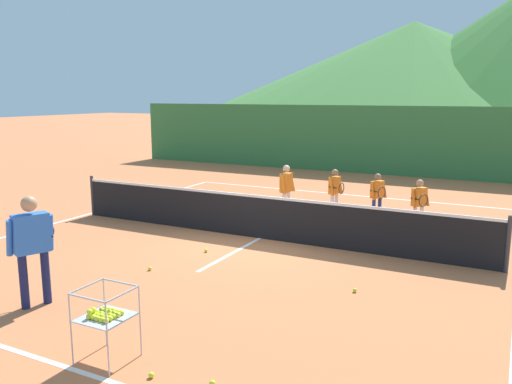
# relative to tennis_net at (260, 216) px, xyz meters

# --- Properties ---
(ground_plane) EXTENTS (120.00, 120.00, 0.00)m
(ground_plane) POSITION_rel_tennis_net_xyz_m (0.00, 0.00, -0.50)
(ground_plane) COLOR #C67042
(line_baseline_near) EXTENTS (10.30, 0.08, 0.01)m
(line_baseline_near) POSITION_rel_tennis_net_xyz_m (0.00, -6.00, -0.50)
(line_baseline_near) COLOR white
(line_baseline_near) RESTS_ON ground
(line_baseline_far) EXTENTS (10.30, 0.08, 0.01)m
(line_baseline_far) POSITION_rel_tennis_net_xyz_m (0.00, 5.82, -0.50)
(line_baseline_far) COLOR white
(line_baseline_far) RESTS_ON ground
(line_sideline_west) EXTENTS (0.08, 11.83, 0.01)m
(line_sideline_west) POSITION_rel_tennis_net_xyz_m (-5.15, 0.00, -0.50)
(line_sideline_west) COLOR white
(line_sideline_west) RESTS_ON ground
(line_service_center) EXTENTS (0.08, 5.02, 0.01)m
(line_service_center) POSITION_rel_tennis_net_xyz_m (0.00, 0.00, -0.50)
(line_service_center) COLOR white
(line_service_center) RESTS_ON ground
(tennis_net) EXTENTS (9.97, 0.08, 1.05)m
(tennis_net) POSITION_rel_tennis_net_xyz_m (0.00, 0.00, 0.00)
(tennis_net) COLOR #333338
(tennis_net) RESTS_ON ground
(instructor) EXTENTS (0.50, 0.84, 1.69)m
(instructor) POSITION_rel_tennis_net_xyz_m (-1.33, -4.88, 0.52)
(instructor) COLOR #191E4C
(instructor) RESTS_ON ground
(student_0) EXTENTS (0.26, 0.54, 1.37)m
(student_0) POSITION_rel_tennis_net_xyz_m (-0.30, 2.11, 0.32)
(student_0) COLOR silver
(student_0) RESTS_ON ground
(student_1) EXTENTS (0.41, 0.65, 1.26)m
(student_1) POSITION_rel_tennis_net_xyz_m (0.81, 2.70, 0.26)
(student_1) COLOR silver
(student_1) RESTS_ON ground
(student_2) EXTENTS (0.41, 0.68, 1.22)m
(student_2) POSITION_rel_tennis_net_xyz_m (1.90, 2.75, 0.23)
(student_2) COLOR navy
(student_2) RESTS_ON ground
(student_3) EXTENTS (0.40, 0.68, 1.22)m
(student_3) POSITION_rel_tennis_net_xyz_m (3.00, 2.25, 0.23)
(student_3) COLOR silver
(student_3) RESTS_ON ground
(ball_cart) EXTENTS (0.58, 0.58, 0.90)m
(ball_cart) POSITION_rel_tennis_net_xyz_m (0.79, -5.65, 0.08)
(ball_cart) COLOR #B7B7BC
(ball_cart) RESTS_ON ground
(tennis_ball_1) EXTENTS (0.07, 0.07, 0.07)m
(tennis_ball_1) POSITION_rel_tennis_net_xyz_m (2.21, -5.56, -0.47)
(tennis_ball_1) COLOR yellow
(tennis_ball_1) RESTS_ON ground
(tennis_ball_2) EXTENTS (0.07, 0.07, 0.07)m
(tennis_ball_2) POSITION_rel_tennis_net_xyz_m (2.81, -2.16, -0.47)
(tennis_ball_2) COLOR yellow
(tennis_ball_2) RESTS_ON ground
(tennis_ball_4) EXTENTS (0.07, 0.07, 0.07)m
(tennis_ball_4) POSITION_rel_tennis_net_xyz_m (1.51, -5.73, -0.47)
(tennis_ball_4) COLOR yellow
(tennis_ball_4) RESTS_ON ground
(tennis_ball_5) EXTENTS (0.07, 0.07, 0.07)m
(tennis_ball_5) POSITION_rel_tennis_net_xyz_m (-0.51, -1.43, -0.47)
(tennis_ball_5) COLOR yellow
(tennis_ball_5) RESTS_ON ground
(tennis_ball_6) EXTENTS (0.07, 0.07, 0.07)m
(tennis_ball_6) POSITION_rel_tennis_net_xyz_m (-0.81, -2.83, -0.47)
(tennis_ball_6) COLOR yellow
(tennis_ball_6) RESTS_ON ground
(windscreen_fence) EXTENTS (22.65, 0.08, 2.72)m
(windscreen_fence) POSITION_rel_tennis_net_xyz_m (0.00, 10.57, 0.86)
(windscreen_fence) COLOR #33753D
(windscreen_fence) RESTS_ON ground
(hill_2) EXTENTS (56.77, 56.77, 11.88)m
(hill_2) POSITION_rel_tennis_net_xyz_m (-7.76, 57.05, 5.44)
(hill_2) COLOR #427A38
(hill_2) RESTS_ON ground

